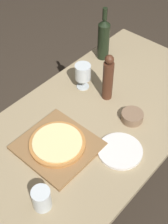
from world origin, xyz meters
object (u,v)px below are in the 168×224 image
object	(u,v)px
pepper_mill	(108,78)
pizza	(57,143)
wine_glass	(83,73)
small_bowl	(132,116)
wine_bottle	(104,38)

from	to	relation	value
pepper_mill	pizza	bearing A→B (deg)	-84.43
pizza	wine_glass	xyz separation A→B (m)	(-0.20, 0.40, 0.07)
small_bowl	pepper_mill	bearing A→B (deg)	166.59
pizza	wine_bottle	xyz separation A→B (m)	(-0.29, 0.70, 0.11)
wine_bottle	pizza	bearing A→B (deg)	-67.56
wine_bottle	wine_glass	bearing A→B (deg)	-72.57
pepper_mill	wine_glass	distance (m)	0.16
pizza	pepper_mill	distance (m)	0.44
wine_bottle	small_bowl	world-z (taller)	wine_bottle
wine_bottle	pepper_mill	xyz separation A→B (m)	(0.25, -0.27, -0.00)
pizza	wine_glass	distance (m)	0.46
small_bowl	wine_bottle	bearing A→B (deg)	144.75
pepper_mill	small_bowl	distance (m)	0.24
pepper_mill	small_bowl	bearing A→B (deg)	-13.41
wine_bottle	small_bowl	xyz separation A→B (m)	(0.45, -0.32, -0.12)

